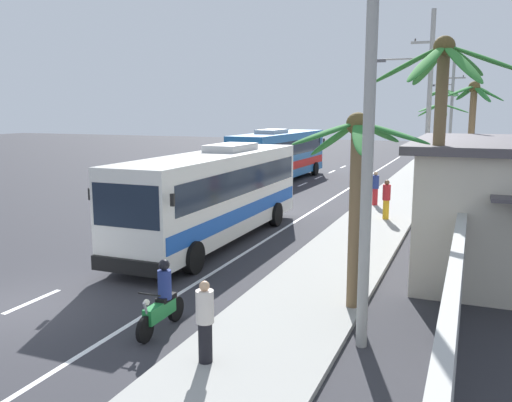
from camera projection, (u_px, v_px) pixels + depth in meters
ground_plane at (18, 308)px, 14.05m from camera, size 160.00×160.00×0.00m
sidewalk_kerb at (356, 242)px, 20.66m from camera, size 3.20×90.00×0.14m
lane_markings at (283, 213)px, 26.93m from camera, size 3.50×71.76×0.01m
boundary_wall at (466, 202)px, 22.72m from camera, size 0.24×60.00×2.46m
coach_bus_foreground at (216, 192)px, 20.88m from camera, size 2.95×11.79×3.71m
coach_bus_far_lane at (280, 154)px, 38.35m from camera, size 3.27×12.55×3.74m
motorcycle_beside_bus at (162, 302)px, 12.54m from camera, size 0.56×1.96×1.67m
pedestrian_near_kerb at (205, 320)px, 10.61m from camera, size 0.36×0.36×1.68m
pedestrian_midwalk at (375, 187)px, 28.16m from camera, size 0.36×0.36×1.77m
pedestrian_far_walk at (386, 199)px, 24.52m from camera, size 0.36×0.36×1.81m
utility_pole_nearest at (368, 132)px, 11.02m from camera, size 2.53×0.24×8.84m
utility_pole_mid at (427, 105)px, 27.51m from camera, size 3.74×0.24×10.02m
utility_pole_far at (451, 111)px, 43.90m from camera, size 2.77×0.24×9.33m
palm_nearest at (472, 122)px, 26.70m from camera, size 2.92×2.68×6.46m
palm_second at (439, 126)px, 35.37m from camera, size 3.34×3.32×5.70m
palm_third at (443, 112)px, 41.11m from camera, size 2.62×2.74×6.80m
palm_fourth at (441, 116)px, 14.27m from camera, size 4.04×3.81×6.99m
palm_farthest at (356, 171)px, 13.17m from camera, size 3.22×3.28×5.04m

